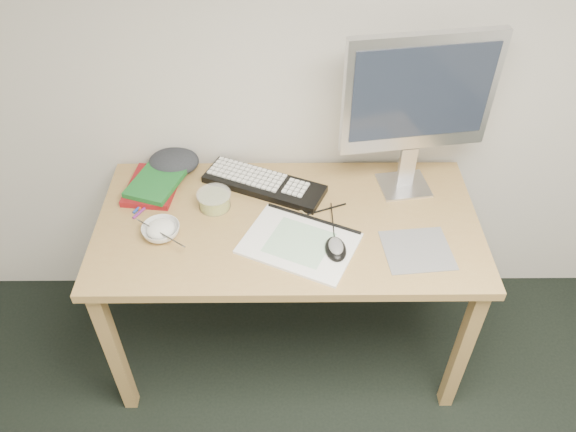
# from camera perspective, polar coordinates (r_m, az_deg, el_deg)

# --- Properties ---
(desk) EXTENTS (1.40, 0.70, 0.75)m
(desk) POSITION_cam_1_polar(r_m,az_deg,el_deg) (2.11, 0.00, -2.13)
(desk) COLOR #A6844C
(desk) RESTS_ON ground
(mousepad) EXTENTS (0.25, 0.23, 0.00)m
(mousepad) POSITION_cam_1_polar(r_m,az_deg,el_deg) (2.00, 13.00, -3.40)
(mousepad) COLOR slate
(mousepad) RESTS_ON desk
(sketchpad) EXTENTS (0.46, 0.41, 0.01)m
(sketchpad) POSITION_cam_1_polar(r_m,az_deg,el_deg) (1.96, 1.14, -2.79)
(sketchpad) COLOR white
(sketchpad) RESTS_ON desk
(keyboard) EXTENTS (0.50, 0.33, 0.03)m
(keyboard) POSITION_cam_1_polar(r_m,az_deg,el_deg) (2.19, -2.44, 3.26)
(keyboard) COLOR black
(keyboard) RESTS_ON desk
(monitor) EXTENTS (0.54, 0.19, 0.63)m
(monitor) POSITION_cam_1_polar(r_m,az_deg,el_deg) (2.03, 13.17, 11.59)
(monitor) COLOR silver
(monitor) RESTS_ON desk
(mouse) EXTENTS (0.08, 0.12, 0.04)m
(mouse) POSITION_cam_1_polar(r_m,az_deg,el_deg) (1.92, 4.88, -3.10)
(mouse) COLOR black
(mouse) RESTS_ON sketchpad
(rice_bowl) EXTENTS (0.17, 0.17, 0.04)m
(rice_bowl) POSITION_cam_1_polar(r_m,az_deg,el_deg) (2.04, -12.76, -1.48)
(rice_bowl) COLOR white
(rice_bowl) RESTS_ON desk
(chopsticks) EXTENTS (0.19, 0.15, 0.02)m
(chopsticks) POSITION_cam_1_polar(r_m,az_deg,el_deg) (1.99, -12.84, -1.68)
(chopsticks) COLOR silver
(chopsticks) RESTS_ON rice_bowl
(fruit_tub) EXTENTS (0.13, 0.13, 0.06)m
(fruit_tub) POSITION_cam_1_polar(r_m,az_deg,el_deg) (2.11, -7.49, 1.61)
(fruit_tub) COLOR #C6C947
(fruit_tub) RESTS_ON desk
(book_red) EXTENTS (0.21, 0.27, 0.02)m
(book_red) POSITION_cam_1_polar(r_m,az_deg,el_deg) (2.25, -13.56, 2.98)
(book_red) COLOR maroon
(book_red) RESTS_ON desk
(book_green) EXTENTS (0.23, 0.27, 0.02)m
(book_green) POSITION_cam_1_polar(r_m,az_deg,el_deg) (2.23, -13.23, 3.39)
(book_green) COLOR #196526
(book_green) RESTS_ON book_red
(cloth_lump) EXTENTS (0.20, 0.19, 0.07)m
(cloth_lump) POSITION_cam_1_polar(r_m,az_deg,el_deg) (2.32, -11.52, 5.42)
(cloth_lump) COLOR #292B31
(cloth_lump) RESTS_ON desk
(pencil_pink) EXTENTS (0.17, 0.05, 0.01)m
(pencil_pink) POSITION_cam_1_polar(r_m,az_deg,el_deg) (2.07, 0.08, -0.02)
(pencil_pink) COLOR pink
(pencil_pink) RESTS_ON desk
(pencil_tan) EXTENTS (0.12, 0.14, 0.01)m
(pencil_tan) POSITION_cam_1_polar(r_m,az_deg,el_deg) (2.09, 1.39, 0.47)
(pencil_tan) COLOR tan
(pencil_tan) RESTS_ON desk
(pencil_black) EXTENTS (0.17, 0.07, 0.01)m
(pencil_black) POSITION_cam_1_polar(r_m,az_deg,el_deg) (2.10, 3.70, 0.64)
(pencil_black) COLOR black
(pencil_black) RESTS_ON desk
(marker_blue) EXTENTS (0.07, 0.11, 0.01)m
(marker_blue) POSITION_cam_1_polar(r_m,az_deg,el_deg) (2.19, -14.43, 1.27)
(marker_blue) COLOR #1E3FA5
(marker_blue) RESTS_ON desk
(marker_orange) EXTENTS (0.03, 0.12, 0.01)m
(marker_orange) POSITION_cam_1_polar(r_m,az_deg,el_deg) (2.20, -14.74, 1.53)
(marker_orange) COLOR #C54B17
(marker_orange) RESTS_ON desk
(marker_purple) EXTENTS (0.07, 0.11, 0.01)m
(marker_purple) POSITION_cam_1_polar(r_m,az_deg,el_deg) (2.16, -14.44, 0.72)
(marker_purple) COLOR #722382
(marker_purple) RESTS_ON desk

